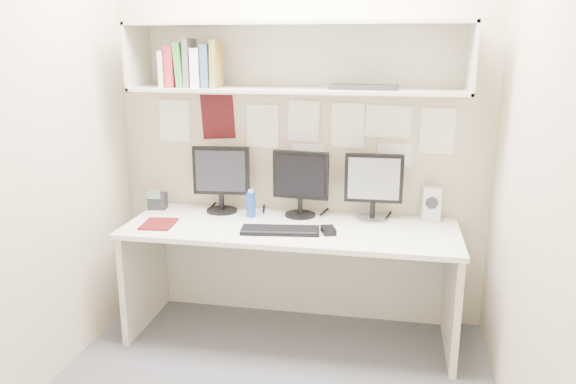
% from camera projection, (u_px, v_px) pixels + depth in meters
% --- Properties ---
extents(wall_back, '(2.40, 0.02, 2.60)m').
position_uv_depth(wall_back, '(301.00, 124.00, 3.58)').
color(wall_back, '#BDAC91').
rests_on(wall_back, ground).
extents(wall_front, '(2.40, 0.02, 2.60)m').
position_uv_depth(wall_front, '(191.00, 214.00, 1.68)').
color(wall_front, '#BDAC91').
rests_on(wall_front, ground).
extents(wall_left, '(0.02, 2.00, 2.60)m').
position_uv_depth(wall_left, '(36.00, 145.00, 2.85)').
color(wall_left, '#BDAC91').
rests_on(wall_left, ground).
extents(wall_right, '(0.02, 2.00, 2.60)m').
position_uv_depth(wall_right, '(537.00, 162.00, 2.42)').
color(wall_right, '#BDAC91').
rests_on(wall_right, ground).
extents(desk, '(2.00, 0.70, 0.73)m').
position_uv_depth(desk, '(291.00, 281.00, 3.49)').
color(desk, silver).
rests_on(desk, floor).
extents(overhead_hutch, '(2.00, 0.38, 0.40)m').
position_uv_depth(overhead_hutch, '(297.00, 57.00, 3.34)').
color(overhead_hutch, beige).
rests_on(overhead_hutch, wall_back).
extents(pinned_papers, '(1.92, 0.01, 0.48)m').
position_uv_depth(pinned_papers, '(301.00, 132.00, 3.59)').
color(pinned_papers, white).
rests_on(pinned_papers, wall_back).
extents(monitor_left, '(0.37, 0.20, 0.43)m').
position_uv_depth(monitor_left, '(221.00, 176.00, 3.63)').
color(monitor_left, black).
rests_on(monitor_left, desk).
extents(monitor_center, '(0.36, 0.20, 0.42)m').
position_uv_depth(monitor_center, '(301.00, 180.00, 3.54)').
color(monitor_center, black).
rests_on(monitor_center, desk).
extents(monitor_right, '(0.36, 0.20, 0.42)m').
position_uv_depth(monitor_right, '(374.00, 184.00, 3.46)').
color(monitor_right, '#A5A5AA').
rests_on(monitor_right, desk).
extents(keyboard, '(0.47, 0.22, 0.02)m').
position_uv_depth(keyboard, '(280.00, 230.00, 3.27)').
color(keyboard, black).
rests_on(keyboard, desk).
extents(mouse, '(0.11, 0.13, 0.04)m').
position_uv_depth(mouse, '(328.00, 230.00, 3.25)').
color(mouse, black).
rests_on(mouse, desk).
extents(speaker, '(0.12, 0.12, 0.21)m').
position_uv_depth(speaker, '(431.00, 204.00, 3.47)').
color(speaker, '#B3B2AE').
rests_on(speaker, desk).
extents(blue_bottle, '(0.06, 0.06, 0.18)m').
position_uv_depth(blue_bottle, '(251.00, 204.00, 3.55)').
color(blue_bottle, '#163A97').
rests_on(blue_bottle, desk).
extents(maroon_notebook, '(0.21, 0.24, 0.01)m').
position_uv_depth(maroon_notebook, '(159.00, 224.00, 3.41)').
color(maroon_notebook, '#510D10').
rests_on(maroon_notebook, desk).
extents(desk_phone, '(0.13, 0.12, 0.14)m').
position_uv_depth(desk_phone, '(157.00, 201.00, 3.74)').
color(desk_phone, black).
rests_on(desk_phone, desk).
extents(book_stack, '(0.36, 0.18, 0.29)m').
position_uv_depth(book_stack, '(192.00, 66.00, 3.38)').
color(book_stack, silver).
rests_on(book_stack, overhead_hutch).
extents(hutch_tray, '(0.40, 0.17, 0.03)m').
position_uv_depth(hutch_tray, '(364.00, 87.00, 3.24)').
color(hutch_tray, black).
rests_on(hutch_tray, overhead_hutch).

